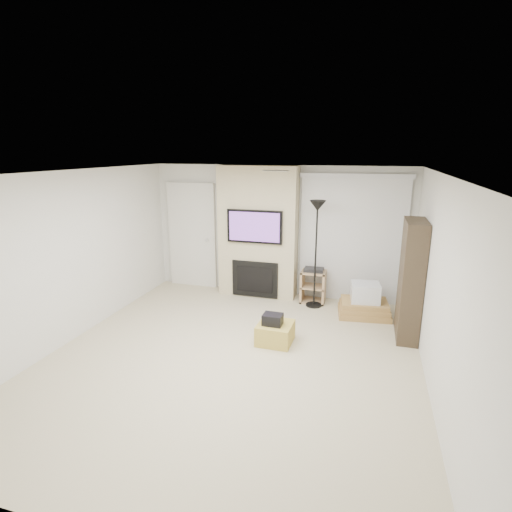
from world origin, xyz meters
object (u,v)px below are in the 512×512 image
(ottoman, at_px, (275,333))
(box_stack, at_px, (364,303))
(floor_lamp, at_px, (317,224))
(bookshelf, at_px, (411,280))
(av_stand, at_px, (313,284))

(ottoman, bearing_deg, box_stack, 48.51)
(floor_lamp, distance_m, bookshelf, 1.85)
(bookshelf, bearing_deg, ottoman, -157.87)
(ottoman, xyz_separation_m, av_stand, (0.30, 1.79, 0.20))
(box_stack, bearing_deg, av_stand, 157.57)
(floor_lamp, xyz_separation_m, box_stack, (0.89, -0.19, -1.30))
(box_stack, distance_m, bookshelf, 1.13)
(ottoman, xyz_separation_m, floor_lamp, (0.35, 1.59, 1.37))
(ottoman, relative_size, floor_lamp, 0.26)
(ottoman, height_order, floor_lamp, floor_lamp)
(floor_lamp, bearing_deg, av_stand, 103.62)
(ottoman, relative_size, box_stack, 0.54)
(floor_lamp, height_order, bookshelf, floor_lamp)
(ottoman, bearing_deg, av_stand, 80.49)
(box_stack, height_order, bookshelf, bookshelf)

